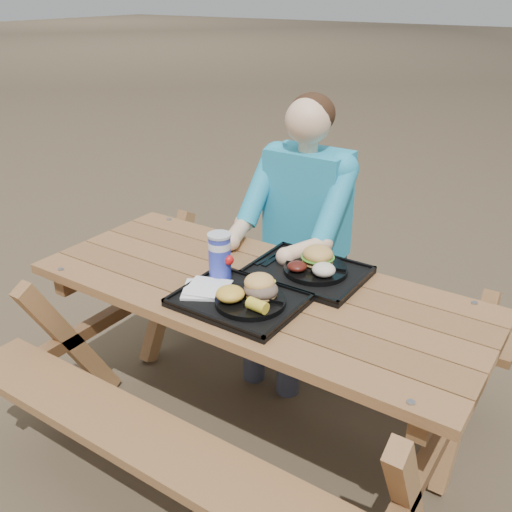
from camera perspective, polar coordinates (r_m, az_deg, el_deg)
The scene contains 18 objects.
ground at distance 2.68m, azimuth 0.00°, elevation -17.26°, with size 60.00×60.00×0.00m, color #999999.
picnic_table at distance 2.44m, azimuth 0.00°, elevation -10.78°, with size 1.80×1.49×0.75m, color #999999, non-canonical shape.
tray_near at distance 2.12m, azimuth -1.72°, elevation -4.53°, with size 0.45×0.35×0.02m, color black.
tray_far at distance 2.32m, azimuth 5.19°, elevation -1.70°, with size 0.45×0.35×0.02m, color black.
plate_near at distance 2.07m, azimuth -0.56°, elevation -4.53°, with size 0.26×0.26×0.02m, color black.
plate_far at distance 2.31m, azimuth 5.98°, elevation -1.35°, with size 0.26×0.26×0.02m, color black.
napkin_stack at distance 2.17m, azimuth -5.20°, elevation -3.28°, with size 0.16×0.16×0.02m, color white.
soda_cup at distance 2.22m, azimuth -3.65°, elevation -0.13°, with size 0.09×0.09×0.18m, color #1624AA.
condiment_bbq at distance 2.19m, azimuth 0.44°, elevation -2.63°, with size 0.05×0.05×0.03m, color #320705.
condiment_mustard at distance 2.17m, azimuth 1.40°, elevation -2.90°, with size 0.05×0.05×0.03m, color yellow.
sandwich at distance 2.06m, azimuth 0.50°, elevation -2.47°, with size 0.12×0.12×0.12m, color #E8A552, non-canonical shape.
mac_cheese at distance 2.05m, azimuth -2.60°, elevation -3.80°, with size 0.11×0.11×0.05m, color yellow.
corn_cob at distance 1.98m, azimuth 0.14°, elevation -4.97°, with size 0.07×0.07×0.04m, color yellow, non-canonical shape.
cutlery_far at distance 2.40m, azimuth 1.66°, elevation -0.35°, with size 0.03×0.14×0.01m, color black.
burger at distance 2.32m, azimuth 6.23°, elevation 0.55°, with size 0.13×0.13×0.11m, color gold, non-canonical shape.
baked_beans at distance 2.27m, azimuth 4.12°, elevation -1.04°, with size 0.08×0.08×0.04m, color #4B140F.
potato_salad at distance 2.23m, azimuth 6.79°, elevation -1.36°, with size 0.09×0.09×0.05m, color silver.
diner at distance 2.83m, azimuth 4.84°, elevation 0.81°, with size 0.48×0.84×1.28m, color #1B8EC3, non-canonical shape.
Camera 1 is at (1.09, -1.64, 1.82)m, focal length 40.00 mm.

